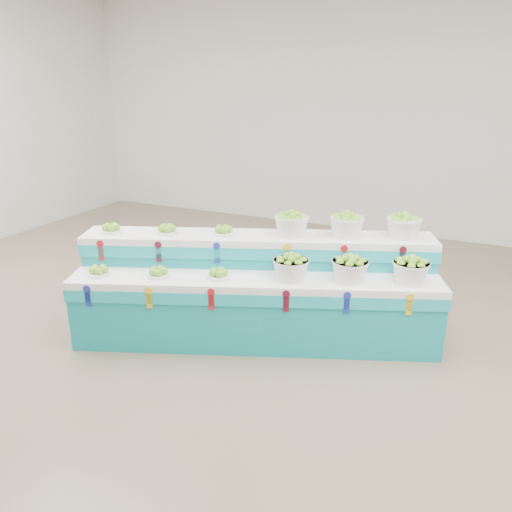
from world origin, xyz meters
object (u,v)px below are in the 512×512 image
Objects in this scene: basket_lower_left at (291,267)px; basket_upper_right at (404,226)px; plate_upper_mid at (167,229)px; display_stand at (256,290)px.

basket_upper_right reaches higher than basket_lower_left.
display_stand is at bearing 7.89° from plate_upper_mid.
plate_upper_mid is 0.66× the size of basket_upper_right.
basket_upper_right reaches higher than display_stand.
basket_lower_left is at bearing -136.91° from basket_upper_right.
display_stand reaches higher than basket_lower_left.
basket_upper_right is (0.87, 0.82, 0.30)m from basket_lower_left.
basket_lower_left is 1.51× the size of plate_upper_mid.
plate_upper_mid is at bearing 166.57° from display_stand.
basket_lower_left is 1.37m from plate_upper_mid.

